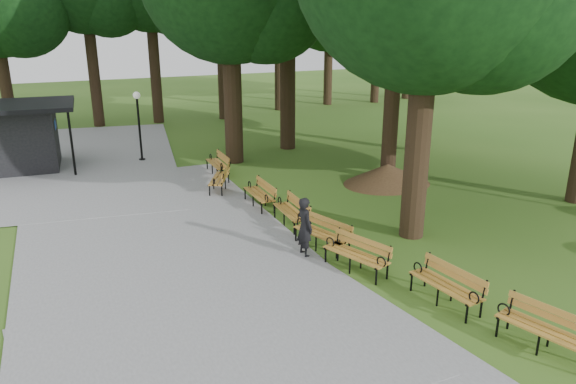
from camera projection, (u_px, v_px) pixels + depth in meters
name	position (u px, v px, depth m)	size (l,w,h in m)	color
ground	(331.00, 261.00, 13.96)	(100.00, 100.00, 0.00)	#36601B
path	(153.00, 246.00, 14.86)	(12.00, 38.00, 0.06)	gray
person	(305.00, 227.00, 14.05)	(0.60, 0.39, 1.65)	black
kiosk	(12.00, 137.00, 22.16)	(4.49, 3.90, 2.81)	black
lamp_post	(138.00, 111.00, 23.31)	(0.32, 0.32, 3.11)	black
dirt_mound	(387.00, 174.00, 20.51)	(2.94, 2.94, 0.79)	#47301C
bench_0	(545.00, 331.00, 10.03)	(1.90, 0.64, 0.88)	#BC7F2B
bench_1	(445.00, 286.00, 11.74)	(1.90, 0.64, 0.88)	#BC7F2B
bench_2	(356.00, 255.00, 13.28)	(1.90, 0.64, 0.88)	#BC7F2B
bench_3	(322.00, 234.00, 14.58)	(1.90, 0.64, 0.88)	#BC7F2B
bench_4	(291.00, 212.00, 16.28)	(1.90, 0.64, 0.88)	#BC7F2B
bench_5	(259.00, 194.00, 17.94)	(1.90, 0.64, 0.88)	#BC7F2B
bench_6	(219.00, 179.00, 19.71)	(1.90, 0.64, 0.88)	#BC7F2B
bench_7	(217.00, 164.00, 21.75)	(1.90, 0.64, 0.88)	#BC7F2B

